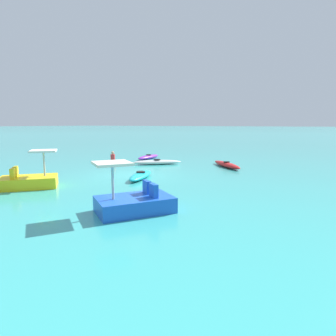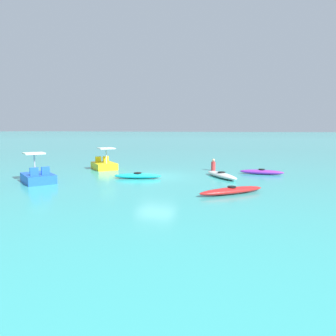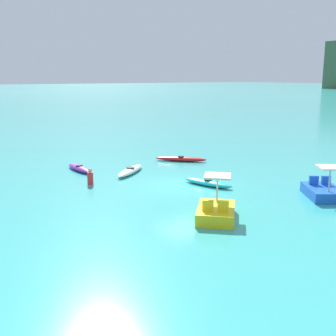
{
  "view_description": "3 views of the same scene",
  "coord_description": "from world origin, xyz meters",
  "px_view_note": "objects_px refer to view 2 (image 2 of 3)",
  "views": [
    {
      "loc": [
        13.02,
        9.7,
        2.85
      ],
      "look_at": [
        -0.94,
        1.88,
        0.38
      ],
      "focal_mm": 30.77,
      "sensor_mm": 36.0,
      "label": 1
    },
    {
      "loc": [
        -6.97,
        18.04,
        3.07
      ],
      "look_at": [
        -0.65,
        -0.57,
        0.5
      ],
      "focal_mm": 31.97,
      "sensor_mm": 36.0,
      "label": 2
    },
    {
      "loc": [
        17.31,
        -12.85,
        5.73
      ],
      "look_at": [
        -1.49,
        0.12,
        0.69
      ],
      "focal_mm": 44.49,
      "sensor_mm": 36.0,
      "label": 3
    }
  ],
  "objects_px": {
    "kayak_red": "(232,191)",
    "pedal_boat_yellow": "(104,165)",
    "kayak_purple": "(262,172)",
    "pedal_boat_blue": "(38,177)",
    "kayak_white": "(221,175)",
    "person_near_shore": "(213,165)",
    "kayak_cyan": "(138,176)"
  },
  "relations": [
    {
      "from": "kayak_cyan",
      "to": "pedal_boat_blue",
      "type": "xyz_separation_m",
      "value": [
        4.9,
        3.12,
        0.17
      ]
    },
    {
      "from": "kayak_red",
      "to": "pedal_boat_yellow",
      "type": "bearing_deg",
      "value": -29.34
    },
    {
      "from": "kayak_red",
      "to": "pedal_boat_blue",
      "type": "distance_m",
      "value": 11.02
    },
    {
      "from": "kayak_cyan",
      "to": "pedal_boat_yellow",
      "type": "xyz_separation_m",
      "value": [
        4.26,
        -3.15,
        0.17
      ]
    },
    {
      "from": "pedal_boat_blue",
      "to": "person_near_shore",
      "type": "distance_m",
      "value": 11.98
    },
    {
      "from": "kayak_red",
      "to": "kayak_cyan",
      "type": "height_order",
      "value": "same"
    },
    {
      "from": "kayak_white",
      "to": "kayak_purple",
      "type": "bearing_deg",
      "value": -136.27
    },
    {
      "from": "kayak_red",
      "to": "pedal_boat_yellow",
      "type": "height_order",
      "value": "pedal_boat_yellow"
    },
    {
      "from": "pedal_boat_blue",
      "to": "pedal_boat_yellow",
      "type": "bearing_deg",
      "value": -95.82
    },
    {
      "from": "kayak_red",
      "to": "kayak_purple",
      "type": "distance_m",
      "value": 7.05
    },
    {
      "from": "pedal_boat_blue",
      "to": "kayak_purple",
      "type": "bearing_deg",
      "value": -148.79
    },
    {
      "from": "kayak_red",
      "to": "pedal_boat_blue",
      "type": "height_order",
      "value": "pedal_boat_blue"
    },
    {
      "from": "kayak_cyan",
      "to": "kayak_red",
      "type": "bearing_deg",
      "value": 156.29
    },
    {
      "from": "kayak_white",
      "to": "kayak_cyan",
      "type": "xyz_separation_m",
      "value": [
        4.91,
        1.99,
        0.0
      ]
    },
    {
      "from": "kayak_red",
      "to": "kayak_white",
      "type": "height_order",
      "value": "same"
    },
    {
      "from": "pedal_boat_blue",
      "to": "kayak_white",
      "type": "bearing_deg",
      "value": -152.49
    },
    {
      "from": "kayak_purple",
      "to": "pedal_boat_yellow",
      "type": "bearing_deg",
      "value": 5.54
    },
    {
      "from": "kayak_cyan",
      "to": "pedal_boat_blue",
      "type": "distance_m",
      "value": 5.81
    },
    {
      "from": "kayak_red",
      "to": "kayak_purple",
      "type": "height_order",
      "value": "same"
    },
    {
      "from": "kayak_red",
      "to": "kayak_purple",
      "type": "bearing_deg",
      "value": -99.65
    },
    {
      "from": "kayak_white",
      "to": "kayak_cyan",
      "type": "bearing_deg",
      "value": 22.08
    },
    {
      "from": "pedal_boat_yellow",
      "to": "person_near_shore",
      "type": "relative_size",
      "value": 3.15
    },
    {
      "from": "kayak_cyan",
      "to": "person_near_shore",
      "type": "height_order",
      "value": "person_near_shore"
    },
    {
      "from": "pedal_boat_blue",
      "to": "person_near_shore",
      "type": "height_order",
      "value": "pedal_boat_blue"
    },
    {
      "from": "kayak_white",
      "to": "person_near_shore",
      "type": "distance_m",
      "value": 3.29
    },
    {
      "from": "kayak_white",
      "to": "pedal_boat_yellow",
      "type": "bearing_deg",
      "value": -7.17
    },
    {
      "from": "kayak_red",
      "to": "pedal_boat_blue",
      "type": "bearing_deg",
      "value": 2.27
    },
    {
      "from": "kayak_purple",
      "to": "pedal_boat_blue",
      "type": "xyz_separation_m",
      "value": [
        12.19,
        7.38,
        0.17
      ]
    },
    {
      "from": "kayak_white",
      "to": "kayak_cyan",
      "type": "relative_size",
      "value": 1.03
    },
    {
      "from": "kayak_white",
      "to": "pedal_boat_yellow",
      "type": "relative_size",
      "value": 1.13
    },
    {
      "from": "kayak_purple",
      "to": "kayak_red",
      "type": "bearing_deg",
      "value": 80.35
    },
    {
      "from": "pedal_boat_blue",
      "to": "kayak_cyan",
      "type": "bearing_deg",
      "value": -147.53
    }
  ]
}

